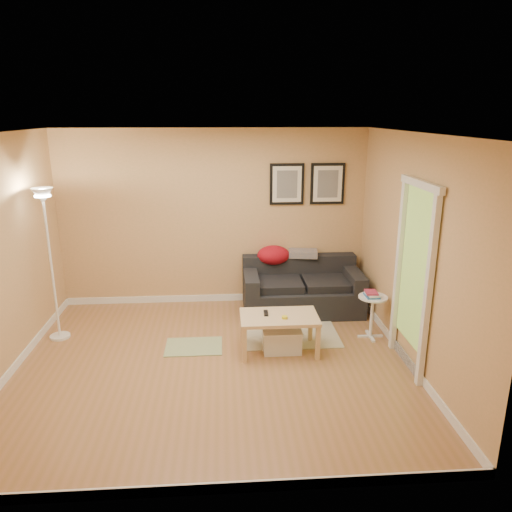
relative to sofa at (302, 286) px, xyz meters
name	(u,v)px	position (x,y,z in m)	size (l,w,h in m)	color
floor	(214,365)	(-1.27, -1.53, -0.38)	(4.50, 4.50, 0.00)	#9F6B44
ceiling	(207,133)	(-1.27, -1.53, 2.23)	(4.50, 4.50, 0.00)	white
wall_back	(213,218)	(-1.27, 0.47, 0.92)	(4.50, 4.50, 0.00)	tan
wall_front	(205,340)	(-1.27, -3.53, 0.92)	(4.50, 4.50, 0.00)	tan
wall_right	(414,253)	(0.98, -1.53, 0.92)	(4.00, 4.00, 0.00)	tan
baseboard_back	(215,298)	(-1.27, 0.46, -0.33)	(4.50, 0.02, 0.10)	white
baseboard_front	(210,488)	(-1.27, -3.52, -0.33)	(4.50, 0.02, 0.10)	white
baseboard_left	(14,368)	(-3.51, -1.53, -0.33)	(0.02, 4.00, 0.10)	white
baseboard_right	(403,354)	(0.97, -1.53, -0.33)	(0.02, 4.00, 0.10)	white
sofa	(302,286)	(0.00, 0.00, 0.00)	(1.70, 0.90, 0.75)	black
red_throw	(273,255)	(-0.39, 0.29, 0.40)	(0.48, 0.36, 0.28)	#A70F25
plaid_throw	(303,253)	(0.05, 0.32, 0.41)	(0.42, 0.26, 0.10)	#A4845F
framed_print_left	(287,184)	(-0.19, 0.45, 1.43)	(0.50, 0.04, 0.60)	black
framed_print_right	(327,184)	(0.41, 0.45, 1.43)	(0.50, 0.04, 0.60)	black
area_rug	(290,334)	(-0.28, -0.81, -0.37)	(1.25, 0.85, 0.01)	#C1BA99
green_runner	(194,347)	(-1.53, -1.07, -0.37)	(0.70, 0.50, 0.01)	#668C4C
coffee_table	(279,333)	(-0.48, -1.24, -0.14)	(0.93, 0.57, 0.47)	#DEB687
remote_control	(266,313)	(-0.64, -1.18, 0.10)	(0.05, 0.16, 0.02)	black
tape_roll	(285,317)	(-0.43, -1.33, 0.11)	(0.07, 0.07, 0.03)	yellow
storage_bin	(282,340)	(-0.45, -1.23, -0.23)	(0.47, 0.34, 0.29)	white
side_table	(372,317)	(0.75, -0.95, -0.09)	(0.37, 0.37, 0.56)	white
book_stack	(372,294)	(0.73, -0.95, 0.22)	(0.16, 0.22, 0.07)	teal
floor_lamp	(52,270)	(-3.27, -0.68, 0.55)	(0.25, 0.25, 1.95)	white
doorway	(412,281)	(0.93, -1.68, 0.65)	(0.12, 1.01, 2.13)	white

